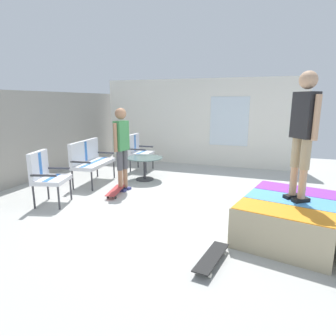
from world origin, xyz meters
The scene contains 12 objects.
ground_plane centered at (0.00, 0.00, -0.05)m, with size 12.00×12.00×0.10m, color #B2B2AD.
back_wall_cinderblock centered at (0.00, 4.00, 1.08)m, with size 9.00×0.20×2.17m.
house_facade centered at (3.80, 0.49, 1.29)m, with size 0.23×6.00×2.57m.
skate_ramp centered at (-0.66, -1.96, 0.29)m, with size 1.97×2.29×0.57m.
patio_bench centered at (0.81, 2.43, 0.62)m, with size 1.30×0.68×1.02m.
patio_chair_near_house centered at (2.44, 1.94, 0.61)m, with size 0.64×0.57×1.02m.
patio_chair_by_wall centered at (-0.72, 2.36, 0.61)m, with size 0.74×0.69×1.02m.
patio_table centered at (1.52, 1.33, 0.40)m, with size 0.90×0.90×0.57m.
person_watching centered at (0.55, 1.42, 1.06)m, with size 0.47×0.29×1.79m.
person_skater centered at (-0.66, -1.99, 1.60)m, with size 0.39×0.36×1.74m.
skateboard_by_bench centered at (0.22, 1.42, 0.08)m, with size 0.82×0.36×0.10m.
skateboard_spare centered at (-1.77, -1.02, 0.08)m, with size 0.82×0.31×0.10m.
Camera 1 is at (-4.97, -1.60, 1.94)m, focal length 31.28 mm.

